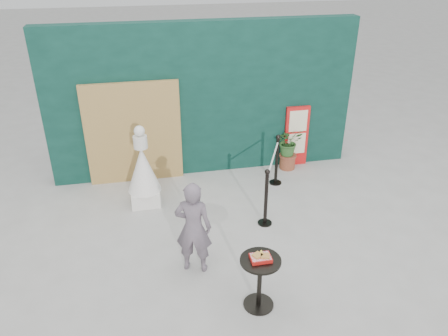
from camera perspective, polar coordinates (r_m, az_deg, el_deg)
ground at (r=6.62m, az=2.15°, el=-12.47°), size 60.00×60.00×0.00m
back_wall at (r=8.62m, az=-2.65°, el=8.85°), size 6.00×0.30×3.00m
bamboo_fence at (r=8.50m, az=-11.72°, el=4.43°), size 1.80×0.08×2.00m
woman at (r=6.14m, az=-4.02°, el=-7.80°), size 0.60×0.49×1.42m
menu_board at (r=9.21m, az=9.44°, el=4.10°), size 0.50×0.07×1.30m
statue at (r=7.83m, az=-10.50°, el=-0.64°), size 0.59×0.59×1.51m
cafe_table at (r=5.70m, az=4.70°, el=-13.81°), size 0.52×0.52×0.75m
food_basket at (r=5.51m, az=4.83°, el=-11.53°), size 0.26×0.19×0.11m
planter at (r=9.08m, az=8.43°, el=2.95°), size 0.53×0.46×0.90m
stanchion_barrier at (r=7.84m, az=6.26°, el=-1.31°), size 0.84×1.54×1.03m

